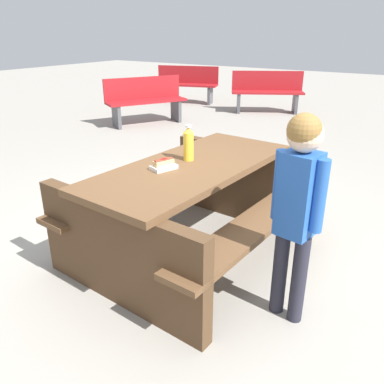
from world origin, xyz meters
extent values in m
plane|color=gray|center=(0.00, 0.00, 0.00)|extent=(30.00, 30.00, 0.00)
cube|color=brown|center=(0.00, 0.00, 0.72)|extent=(1.85, 0.88, 0.05)
cube|color=brown|center=(0.04, 0.56, 0.43)|extent=(1.81, 0.40, 0.04)
cube|color=brown|center=(-0.04, -0.56, 0.43)|extent=(1.81, 0.40, 0.04)
cube|color=#4D3520|center=(0.78, -0.05, 0.35)|extent=(0.19, 1.40, 0.70)
cube|color=#4D3520|center=(-0.78, 0.05, 0.35)|extent=(0.19, 1.40, 0.70)
cylinder|color=yellow|center=(-0.07, -0.08, 0.86)|extent=(0.08, 0.08, 0.21)
cone|color=yellow|center=(-0.07, -0.08, 0.98)|extent=(0.07, 0.07, 0.04)
cylinder|color=silver|center=(-0.07, -0.08, 1.01)|extent=(0.04, 0.04, 0.02)
cube|color=white|center=(0.21, -0.11, 0.77)|extent=(0.21, 0.16, 0.03)
cube|color=#D8B272|center=(0.21, -0.11, 0.80)|extent=(0.16, 0.10, 0.04)
cylinder|color=maroon|center=(0.21, -0.11, 0.82)|extent=(0.14, 0.07, 0.03)
ellipsoid|color=maroon|center=(0.21, -0.11, 0.83)|extent=(0.07, 0.05, 0.01)
cylinder|color=#262633|center=(0.30, 0.85, 0.29)|extent=(0.09, 0.09, 0.58)
cylinder|color=#262633|center=(0.32, 0.98, 0.29)|extent=(0.09, 0.09, 0.58)
cube|color=#2659B2|center=(0.31, 0.91, 0.83)|extent=(0.21, 0.22, 0.49)
cylinder|color=#2659B2|center=(0.29, 0.79, 0.85)|extent=(0.07, 0.07, 0.42)
cylinder|color=#2659B2|center=(0.33, 1.03, 0.85)|extent=(0.07, 0.07, 0.42)
sphere|color=beige|center=(0.31, 0.91, 1.17)|extent=(0.19, 0.19, 0.19)
sphere|color=olive|center=(0.32, 0.91, 1.19)|extent=(0.18, 0.18, 0.18)
cube|color=maroon|center=(-5.63, -1.78, 0.43)|extent=(1.08, 1.50, 0.04)
cube|color=maroon|center=(-5.79, -1.87, 0.65)|extent=(0.77, 1.33, 0.40)
cube|color=#4C4C51|center=(-5.34, -2.31, 0.21)|extent=(0.34, 0.23, 0.41)
cube|color=#4C4C51|center=(-5.92, -1.26, 0.21)|extent=(0.34, 0.23, 0.41)
cube|color=maroon|center=(-3.38, -3.22, 0.43)|extent=(1.51, 1.07, 0.04)
cube|color=maroon|center=(-3.46, -3.38, 0.65)|extent=(1.34, 0.75, 0.40)
cube|color=#4C4C51|center=(-2.85, -3.51, 0.21)|extent=(0.22, 0.34, 0.41)
cube|color=#4C4C51|center=(-3.90, -2.93, 0.21)|extent=(0.22, 0.34, 0.41)
cube|color=maroon|center=(-5.67, -3.90, 0.43)|extent=(0.84, 1.55, 0.04)
cube|color=maroon|center=(-5.85, -3.95, 0.65)|extent=(0.50, 1.44, 0.40)
cube|color=#4C4C51|center=(-5.49, -4.47, 0.21)|extent=(0.36, 0.17, 0.41)
cube|color=#4C4C51|center=(-5.86, -3.33, 0.21)|extent=(0.36, 0.17, 0.41)
camera|label=1|loc=(2.31, 1.51, 1.68)|focal=36.61mm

